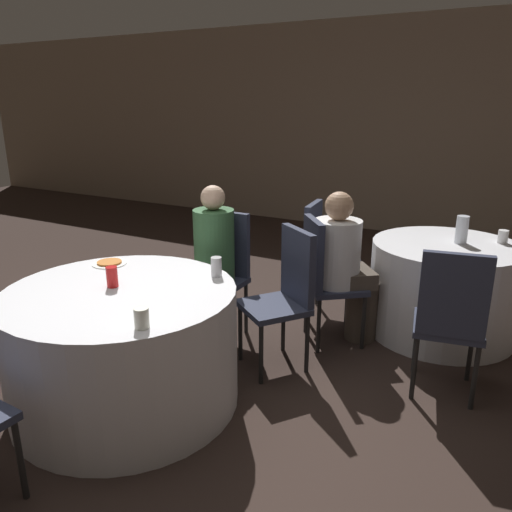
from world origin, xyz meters
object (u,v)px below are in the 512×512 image
at_px(pizza_plate_near, 109,263).
at_px(soda_can_red, 112,277).
at_px(person_green_jacket, 209,268).
at_px(soda_can_silver, 216,267).
at_px(chair_far_southwest, 323,271).
at_px(chair_far_west, 322,250).
at_px(person_white_shirt, 345,267).
at_px(table_far, 443,289).
at_px(chair_near_northeast, 287,287).
at_px(bottle_far, 462,230).
at_px(chair_far_south, 450,313).
at_px(table_near, 124,347).
at_px(chair_near_north, 222,264).

xyz_separation_m(pizza_plate_near, soda_can_red, (0.32, -0.30, 0.05)).
bearing_deg(person_green_jacket, soda_can_silver, 128.80).
height_order(chair_far_southwest, soda_can_red, chair_far_southwest).
bearing_deg(chair_far_west, soda_can_red, -25.39).
xyz_separation_m(soda_can_red, soda_can_silver, (0.43, 0.45, 0.00)).
height_order(person_white_shirt, pizza_plate_near, person_white_shirt).
bearing_deg(table_far, chair_near_northeast, -129.53).
height_order(person_green_jacket, soda_can_red, person_green_jacket).
xyz_separation_m(table_far, bottle_far, (0.07, 0.07, 0.47)).
height_order(table_far, pizza_plate_near, pizza_plate_near).
bearing_deg(person_white_shirt, chair_far_south, 21.94).
xyz_separation_m(chair_near_northeast, chair_far_west, (-0.11, 0.93, 0.00)).
distance_m(table_near, bottle_far, 2.58).
bearing_deg(table_near, chair_near_northeast, 53.55).
relative_size(table_near, soda_can_red, 11.01).
height_order(chair_far_southwest, chair_far_west, same).
bearing_deg(chair_near_northeast, soda_can_red, 86.33).
xyz_separation_m(chair_near_northeast, soda_can_red, (-0.72, -0.85, 0.22)).
bearing_deg(soda_can_red, chair_near_north, 86.27).
distance_m(chair_far_south, person_green_jacket, 1.68).
relative_size(soda_can_red, bottle_far, 0.58).
xyz_separation_m(person_white_shirt, pizza_plate_near, (-1.27, -1.08, 0.14)).
relative_size(chair_far_west, pizza_plate_near, 4.26).
bearing_deg(soda_can_red, person_white_shirt, 55.80).
relative_size(person_white_shirt, bottle_far, 5.45).
height_order(chair_far_west, pizza_plate_near, chair_far_west).
bearing_deg(chair_far_west, chair_far_south, 46.79).
bearing_deg(chair_far_south, chair_far_west, 133.21).
xyz_separation_m(soda_can_red, bottle_far, (1.65, 1.96, 0.04)).
bearing_deg(bottle_far, chair_near_north, -150.51).
relative_size(chair_far_south, soda_can_red, 7.87).
bearing_deg(person_green_jacket, pizza_plate_near, 56.08).
height_order(chair_near_north, soda_can_silver, chair_near_north).
xyz_separation_m(chair_far_south, chair_far_west, (-1.14, 0.85, 0.00)).
bearing_deg(bottle_far, person_white_shirt, -140.99).
bearing_deg(bottle_far, chair_far_south, -84.57).
height_order(table_near, person_white_shirt, person_white_shirt).
bearing_deg(pizza_plate_near, table_near, -39.58).
relative_size(chair_near_north, person_white_shirt, 0.83).
bearing_deg(table_far, chair_far_southwest, -141.42).
relative_size(chair_near_northeast, person_green_jacket, 0.81).
height_order(chair_near_northeast, soda_can_red, chair_near_northeast).
distance_m(chair_near_north, bottle_far, 1.84).
bearing_deg(chair_near_north, soda_can_silver, 120.06).
bearing_deg(table_far, soda_can_red, -129.80).
bearing_deg(chair_far_southwest, person_white_shirt, 90.00).
height_order(table_far, chair_near_north, chair_near_north).
relative_size(table_far, chair_far_west, 1.17).
relative_size(table_far, pizza_plate_near, 4.96).
bearing_deg(table_near, pizza_plate_near, 140.42).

